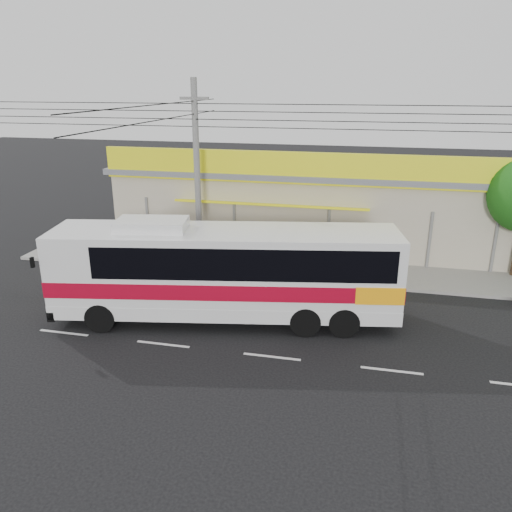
{
  "coord_description": "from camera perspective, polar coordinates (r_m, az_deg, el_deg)",
  "views": [
    {
      "loc": [
        2.76,
        -17.33,
        8.91
      ],
      "look_at": [
        -1.57,
        2.0,
        2.04
      ],
      "focal_mm": 35.0,
      "sensor_mm": 36.0,
      "label": 1
    }
  ],
  "objects": [
    {
      "name": "storefront_building",
      "position": [
        29.74,
        7.02,
        6.16
      ],
      "size": [
        22.6,
        9.2,
        5.7
      ],
      "color": "#ADA48B",
      "rests_on": "ground"
    },
    {
      "name": "ground",
      "position": [
        19.68,
        3.23,
        -7.81
      ],
      "size": [
        120.0,
        120.0,
        0.0
      ],
      "primitive_type": "plane",
      "color": "black",
      "rests_on": "ground"
    },
    {
      "name": "motorbike_dark",
      "position": [
        29.85,
        -21.01,
        1.95
      ],
      "size": [
        1.99,
        0.77,
        1.17
      ],
      "primitive_type": "imported",
      "rotation": [
        0.0,
        0.0,
        1.46
      ],
      "color": "black",
      "rests_on": "sidewalk"
    },
    {
      "name": "coach_bus",
      "position": [
        19.22,
        -2.94,
        -1.38
      ],
      "size": [
        13.5,
        5.07,
        4.07
      ],
      "rotation": [
        0.0,
        0.0,
        0.18
      ],
      "color": "silver",
      "rests_on": "ground"
    },
    {
      "name": "sidewalk",
      "position": [
        25.1,
        5.51,
        -1.56
      ],
      "size": [
        30.0,
        3.2,
        0.15
      ],
      "primitive_type": "cube",
      "color": "gray",
      "rests_on": "ground"
    },
    {
      "name": "lane_markings",
      "position": [
        17.52,
        1.84,
        -11.45
      ],
      "size": [
        50.0,
        0.12,
        0.01
      ],
      "primitive_type": null,
      "color": "silver",
      "rests_on": "ground"
    },
    {
      "name": "motorbike_red",
      "position": [
        28.12,
        -18.53,
        1.04
      ],
      "size": [
        1.93,
        0.77,
        1.0
      ],
      "primitive_type": "imported",
      "rotation": [
        0.0,
        0.0,
        1.63
      ],
      "color": "maroon",
      "rests_on": "sidewalk"
    },
    {
      "name": "utility_pole",
      "position": [
        24.13,
        -7.0,
        15.82
      ],
      "size": [
        34.0,
        14.0,
        9.18
      ],
      "color": "slate",
      "rests_on": "ground"
    }
  ]
}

